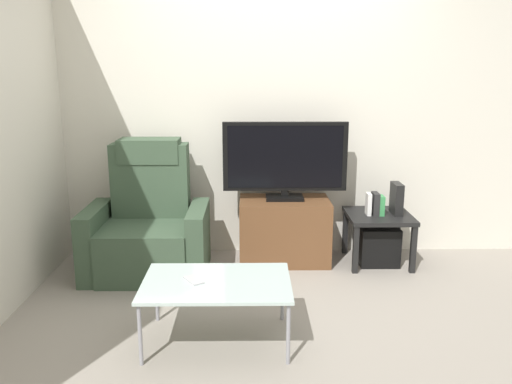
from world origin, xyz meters
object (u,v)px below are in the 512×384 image
(game_console, at_px, (397,199))
(cell_phone, at_px, (194,280))
(tv_stand, at_px, (284,230))
(television, at_px, (285,159))
(book_leftmost, at_px, (368,204))
(subwoofer_box, at_px, (377,244))
(book_rightmost, at_px, (381,205))
(side_table, at_px, (379,222))
(book_middle, at_px, (375,204))
(coffee_table, at_px, (217,285))
(recliner_armchair, at_px, (148,227))

(game_console, bearing_deg, cell_phone, -140.22)
(tv_stand, distance_m, television, 0.63)
(book_leftmost, bearing_deg, subwoofer_box, 11.31)
(tv_stand, relative_size, book_rightmost, 4.65)
(book_rightmost, bearing_deg, subwoofer_box, 103.43)
(side_table, xyz_separation_m, cell_phone, (-1.45, -1.32, 0.03))
(book_leftmost, xyz_separation_m, cell_phone, (-1.35, -1.30, -0.13))
(book_middle, xyz_separation_m, coffee_table, (-1.27, -1.30, -0.16))
(cell_phone, bearing_deg, game_console, 6.68)
(subwoofer_box, xyz_separation_m, book_middle, (-0.04, -0.02, 0.37))
(subwoofer_box, xyz_separation_m, book_leftmost, (-0.10, -0.02, 0.37))
(book_rightmost, height_order, cell_phone, book_rightmost)
(book_middle, distance_m, cell_phone, 1.92)
(recliner_armchair, bearing_deg, side_table, 1.40)
(side_table, bearing_deg, game_console, 3.95)
(cell_phone, bearing_deg, subwoofer_box, 9.17)
(book_middle, height_order, book_rightmost, book_middle)
(recliner_armchair, bearing_deg, coffee_table, -64.58)
(subwoofer_box, xyz_separation_m, book_rightmost, (0.00, -0.02, 0.36))
(side_table, bearing_deg, coffee_table, -134.67)
(television, xyz_separation_m, subwoofer_box, (0.81, -0.07, -0.74))
(tv_stand, relative_size, book_middle, 4.03)
(subwoofer_box, bearing_deg, side_table, 26.57)
(coffee_table, relative_size, cell_phone, 6.00)
(book_middle, bearing_deg, game_console, 9.10)
(recliner_armchair, bearing_deg, cell_phone, -70.00)
(television, height_order, subwoofer_box, television)
(book_middle, xyz_separation_m, game_console, (0.19, 0.03, 0.04))
(tv_stand, distance_m, subwoofer_box, 0.82)
(tv_stand, xyz_separation_m, book_middle, (0.76, -0.07, 0.26))
(tv_stand, relative_size, book_leftmost, 4.11)
(cell_phone, bearing_deg, television, 32.11)
(coffee_table, bearing_deg, recliner_armchair, 118.58)
(recliner_armchair, relative_size, game_console, 4.06)
(coffee_table, height_order, cell_phone, cell_phone)
(game_console, bearing_deg, book_middle, -170.90)
(recliner_armchair, relative_size, book_rightmost, 6.51)
(coffee_table, bearing_deg, book_leftmost, 47.16)
(tv_stand, xyz_separation_m, coffee_table, (-0.50, -1.38, 0.09))
(tv_stand, relative_size, game_console, 2.90)
(recliner_armchair, height_order, coffee_table, recliner_armchair)
(side_table, height_order, cell_phone, side_table)
(recliner_armchair, xyz_separation_m, book_leftmost, (1.85, 0.14, 0.16))
(tv_stand, distance_m, recliner_armchair, 1.16)
(television, xyz_separation_m, game_console, (0.95, -0.06, -0.33))
(television, relative_size, game_console, 3.95)
(tv_stand, distance_m, game_console, 1.00)
(side_table, relative_size, book_rightmost, 3.26)
(television, bearing_deg, side_table, -5.19)
(side_table, bearing_deg, book_middle, -154.68)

